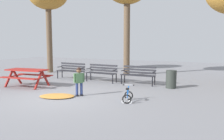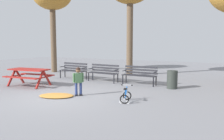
% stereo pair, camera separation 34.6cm
% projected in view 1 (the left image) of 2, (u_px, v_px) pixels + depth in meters
% --- Properties ---
extents(ground, '(36.00, 36.00, 0.00)m').
position_uv_depth(ground, '(59.00, 98.00, 8.33)').
color(ground, gray).
extents(picnic_table, '(1.95, 1.54, 0.79)m').
position_uv_depth(picnic_table, '(27.00, 73.00, 10.41)').
color(picnic_table, maroon).
rests_on(picnic_table, ground).
extents(park_bench_far_left, '(1.62, 0.53, 0.85)m').
position_uv_depth(park_bench_far_left, '(71.00, 69.00, 12.60)').
color(park_bench_far_left, '#232328').
rests_on(park_bench_far_left, ground).
extents(park_bench_left, '(1.62, 0.53, 0.85)m').
position_uv_depth(park_bench_left, '(102.00, 71.00, 11.70)').
color(park_bench_left, '#232328').
rests_on(park_bench_left, ground).
extents(park_bench_right, '(1.60, 0.47, 0.85)m').
position_uv_depth(park_bench_right, '(138.00, 74.00, 10.92)').
color(park_bench_right, '#232328').
rests_on(park_bench_right, ground).
extents(child_standing, '(0.29, 0.32, 1.05)m').
position_uv_depth(child_standing, '(79.00, 79.00, 8.53)').
color(child_standing, navy).
rests_on(child_standing, ground).
extents(kids_bicycle, '(0.49, 0.62, 0.54)m').
position_uv_depth(kids_bicycle, '(128.00, 96.00, 7.73)').
color(kids_bicycle, black).
rests_on(kids_bicycle, ground).
extents(leaf_pile, '(1.48, 1.25, 0.07)m').
position_uv_depth(leaf_pile, '(57.00, 96.00, 8.44)').
color(leaf_pile, '#C68438').
rests_on(leaf_pile, ground).
extents(trash_bin, '(0.44, 0.44, 0.77)m').
position_uv_depth(trash_bin, '(171.00, 79.00, 10.05)').
color(trash_bin, '#2D332D').
rests_on(trash_bin, ground).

